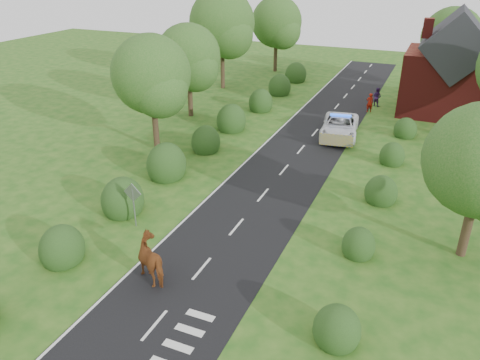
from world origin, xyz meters
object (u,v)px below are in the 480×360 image
at_px(road_sign, 133,199).
at_px(police_van, 340,126).
at_px(pedestrian_purple, 377,97).
at_px(cow, 155,262).
at_px(pedestrian_red, 370,103).

distance_m(road_sign, police_van, 19.31).
bearing_deg(pedestrian_purple, cow, 106.88).
height_order(road_sign, cow, road_sign).
bearing_deg(road_sign, police_van, 68.87).
bearing_deg(pedestrian_purple, road_sign, 99.15).
bearing_deg(police_van, road_sign, -118.80).
height_order(pedestrian_red, pedestrian_purple, pedestrian_purple).
xyz_separation_m(cow, pedestrian_red, (4.69, 28.82, 0.03)).
relative_size(road_sign, pedestrian_red, 1.44).
bearing_deg(police_van, pedestrian_red, 73.71).
relative_size(police_van, pedestrian_purple, 3.55).
xyz_separation_m(road_sign, cow, (3.40, -3.36, -0.80)).
bearing_deg(road_sign, cow, -44.70).
height_order(cow, police_van, police_van).
bearing_deg(police_van, cow, -107.12).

